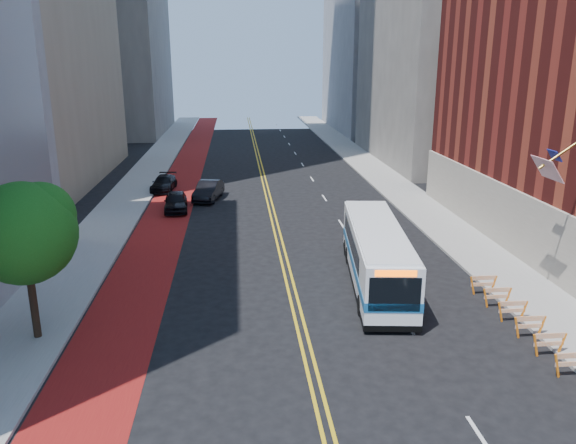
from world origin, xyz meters
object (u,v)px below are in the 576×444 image
(street_tree, at_px, (25,229))
(car_a, at_px, (176,201))
(car_b, at_px, (208,191))
(car_c, at_px, (164,183))
(transit_bus, at_px, (376,254))

(street_tree, distance_m, car_a, 21.61)
(street_tree, relative_size, car_b, 1.39)
(car_a, height_order, car_b, car_b)
(car_c, bearing_deg, street_tree, -89.50)
(transit_bus, xyz_separation_m, car_c, (-13.81, 23.47, -1.00))
(street_tree, height_order, transit_bus, street_tree)
(transit_bus, relative_size, car_c, 2.58)
(car_c, bearing_deg, car_b, -38.60)
(car_a, height_order, car_c, car_a)
(street_tree, relative_size, car_a, 1.52)
(street_tree, relative_size, car_c, 1.46)
(street_tree, bearing_deg, car_a, 79.86)
(street_tree, distance_m, transit_bus, 16.76)
(street_tree, bearing_deg, transit_bus, 16.71)
(car_b, height_order, car_c, car_b)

